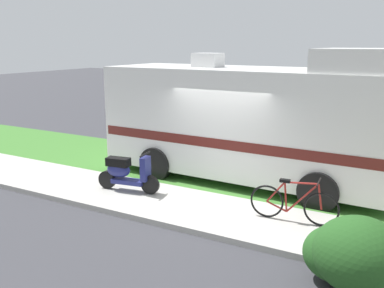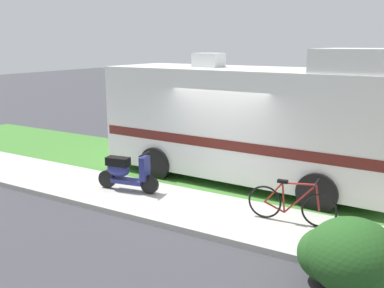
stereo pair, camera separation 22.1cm
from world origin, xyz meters
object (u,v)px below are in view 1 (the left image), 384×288
Objects in this scene: scooter at (126,172)px; motorhome_rv at (249,120)px; pickup_truck_near at (317,121)px; bicycle at (293,203)px.

motorhome_rv is at bearing 48.74° from scooter.
motorhome_rv is 1.31× the size of pickup_truck_near.
bicycle is 6.69m from pickup_truck_near.
pickup_truck_near is (-1.07, 6.58, 0.50)m from bicycle.
bicycle is 0.31× the size of pickup_truck_near.
scooter is at bearing -177.79° from bicycle.
motorhome_rv is 4.65× the size of scooter.
bicycle is (3.98, 0.15, -0.08)m from scooter.
pickup_truck_near is at bearing 66.58° from scooter.
pickup_truck_near is (2.92, 6.73, 0.42)m from scooter.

